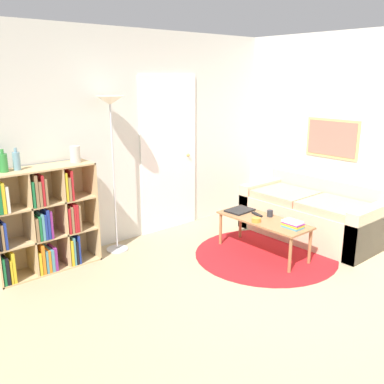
{
  "coord_description": "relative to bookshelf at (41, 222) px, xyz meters",
  "views": [
    {
      "loc": [
        -2.95,
        -1.95,
        2.06
      ],
      "look_at": [
        -0.08,
        1.4,
        0.85
      ],
      "focal_mm": 40.0,
      "sensor_mm": 36.0,
      "label": 1
    }
  ],
  "objects": [
    {
      "name": "couch",
      "position": [
        3.11,
        -1.29,
        -0.27
      ],
      "size": [
        0.87,
        1.77,
        0.73
      ],
      "color": "#CCB793",
      "rests_on": "ground_plane"
    },
    {
      "name": "remote",
      "position": [
        2.19,
        -1.11,
        -0.11
      ],
      "size": [
        0.09,
        0.18,
        0.02
      ],
      "color": "black",
      "rests_on": "coffee_table"
    },
    {
      "name": "coffee_table",
      "position": [
        2.14,
        -1.25,
        -0.16
      ],
      "size": [
        0.44,
        1.14,
        0.43
      ],
      "color": "#996B42",
      "rests_on": "ground_plane"
    },
    {
      "name": "ground_plane",
      "position": [
        1.38,
        -2.35,
        -0.55
      ],
      "size": [
        14.0,
        14.0,
        0.0
      ],
      "primitive_type": "plane",
      "color": "tan"
    },
    {
      "name": "bottle_middle",
      "position": [
        -0.31,
        0.01,
        0.68
      ],
      "size": [
        0.08,
        0.08,
        0.23
      ],
      "color": "#2D8438",
      "rests_on": "bookshelf"
    },
    {
      "name": "wall_right",
      "position": [
        3.54,
        -1.09,
        0.75
      ],
      "size": [
        0.08,
        5.54,
        2.6
      ],
      "color": "silver",
      "rests_on": "ground_plane"
    },
    {
      "name": "rug",
      "position": [
        2.14,
        -1.31,
        -0.55
      ],
      "size": [
        1.66,
        1.66,
        0.01
      ],
      "color": "#B2191E",
      "rests_on": "ground_plane"
    },
    {
      "name": "wall_back",
      "position": [
        1.4,
        0.21,
        0.74
      ],
      "size": [
        7.27,
        0.11,
        2.6
      ],
      "color": "silver",
      "rests_on": "ground_plane"
    },
    {
      "name": "vase_on_shelf",
      "position": [
        0.44,
        -0.0,
        0.68
      ],
      "size": [
        0.11,
        0.11,
        0.18
      ],
      "color": "#B7B2A8",
      "rests_on": "bookshelf"
    },
    {
      "name": "cup",
      "position": [
        2.27,
        -1.24,
        -0.08
      ],
      "size": [
        0.07,
        0.07,
        0.08
      ],
      "color": "#28282D",
      "rests_on": "coffee_table"
    },
    {
      "name": "book_stack_on_table",
      "position": [
        2.16,
        -1.65,
        -0.08
      ],
      "size": [
        0.15,
        0.22,
        0.08
      ],
      "color": "teal",
      "rests_on": "coffee_table"
    },
    {
      "name": "laptop",
      "position": [
        2.16,
        -0.86,
        -0.11
      ],
      "size": [
        0.34,
        0.26,
        0.02
      ],
      "color": "black",
      "rests_on": "coffee_table"
    },
    {
      "name": "bowl",
      "position": [
        2.0,
        -1.26,
        -0.09
      ],
      "size": [
        0.11,
        0.11,
        0.05
      ],
      "color": "orange",
      "rests_on": "coffee_table"
    },
    {
      "name": "bookshelf",
      "position": [
        0.0,
        0.0,
        0.0
      ],
      "size": [
        1.1,
        0.34,
        1.14
      ],
      "color": "tan",
      "rests_on": "ground_plane"
    },
    {
      "name": "floor_lamp",
      "position": [
        0.88,
        -0.03,
        1.01
      ],
      "size": [
        0.31,
        0.31,
        1.84
      ],
      "color": "#B7B7BC",
      "rests_on": "ground_plane"
    },
    {
      "name": "bottle_right",
      "position": [
        -0.18,
        0.02,
        0.68
      ],
      "size": [
        0.07,
        0.07,
        0.23
      ],
      "color": "#6B93A3",
      "rests_on": "bookshelf"
    }
  ]
}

